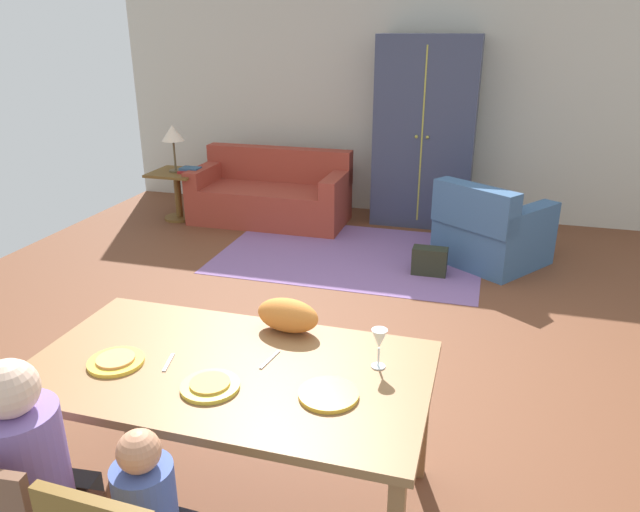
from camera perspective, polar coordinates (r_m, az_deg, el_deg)
The scene contains 22 objects.
ground_plane at distance 4.69m, azimuth 3.19°, elevation -6.71°, with size 7.46×6.26×0.02m, color brown.
back_wall at distance 7.33m, azimuth 9.24°, elevation 14.39°, with size 7.46×0.10×2.70m, color beige.
dining_table at distance 2.78m, azimuth -8.68°, elevation -11.55°, with size 1.79×0.98×0.76m.
plate_near_man at distance 2.88m, azimuth -18.89°, elevation -9.52°, with size 0.25×0.25×0.02m, color yellow.
pizza_near_man at distance 2.87m, azimuth -18.93°, elevation -9.27°, with size 0.17×0.17×0.01m, color #DB924E.
plate_near_child at distance 2.60m, azimuth -10.44°, elevation -12.11°, with size 0.25×0.25×0.02m, color yellow.
pizza_near_child at distance 2.59m, azimuth -10.46°, elevation -11.84°, with size 0.17×0.17×0.01m, color gold.
plate_near_woman at distance 2.51m, azimuth 0.83°, elevation -13.06°, with size 0.25×0.25×0.02m, color yellow.
wine_glass at distance 2.65m, azimuth 5.67°, elevation -8.03°, with size 0.07×0.07×0.19m.
fork at distance 2.82m, azimuth -14.25°, elevation -9.80°, with size 0.02×0.15×0.01m, color silver.
knife at distance 2.76m, azimuth -4.81°, elevation -9.81°, with size 0.01×0.17×0.01m, color silver.
person_man at distance 2.68m, azimuth -25.24°, elevation -19.77°, with size 0.30×0.41×1.11m.
cat at distance 2.96m, azimuth -3.09°, elevation -5.67°, with size 0.32×0.16×0.17m, color orange.
area_rug at distance 6.09m, azimuth 2.94°, elevation 0.20°, with size 2.60×1.80×0.01m, color #7F5B92.
couch at distance 7.11m, azimuth -4.67°, elevation 5.77°, with size 1.79×0.86×0.82m.
armchair at distance 6.00m, azimuth 15.94°, elevation 2.24°, with size 1.19×1.19×0.82m.
armoire at distance 6.97m, azimuth 9.99°, elevation 11.51°, with size 1.10×0.59×2.10m.
side_table at distance 7.32m, azimuth -13.44°, elevation 6.30°, with size 0.56×0.56×0.58m.
table_lamp at distance 7.19m, azimuth -13.87°, elevation 11.17°, with size 0.26×0.26×0.54m.
book_lower at distance 7.15m, azimuth -12.40°, elevation 7.84°, with size 0.22×0.16×0.03m, color maroon.
book_upper at distance 7.19m, azimuth -12.27°, elevation 8.15°, with size 0.22×0.16×0.03m, color #2E5476.
handbag at distance 5.65m, azimuth 10.41°, elevation -0.49°, with size 0.32×0.16×0.26m, color #272B1C.
Camera 1 is at (0.90, -3.52, 2.18)m, focal length 33.54 mm.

